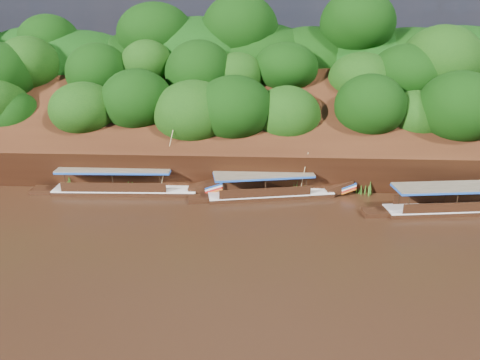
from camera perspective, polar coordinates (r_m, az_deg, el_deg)
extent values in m
plane|color=black|center=(32.30, 6.76, -7.93)|extent=(160.00, 160.00, 0.00)
cube|color=black|center=(45.97, 5.76, 5.50)|extent=(120.00, 16.12, 13.64)
cube|color=black|center=(56.52, 5.20, 4.68)|extent=(120.00, 24.00, 12.00)
ellipsoid|color=#15440B|center=(57.82, -26.32, 12.17)|extent=(20.00, 10.00, 8.00)
ellipsoid|color=#15440B|center=(45.09, -1.86, 5.30)|extent=(18.00, 8.00, 6.40)
ellipsoid|color=#15440B|center=(51.78, 5.64, 13.62)|extent=(24.00, 11.00, 8.40)
cube|color=black|center=(40.83, 24.98, -3.55)|extent=(11.69, 3.42, 0.81)
cube|color=silver|center=(40.69, 25.06, -3.05)|extent=(11.70, 3.48, 0.09)
cube|color=brown|center=(39.72, 24.53, -0.74)|extent=(9.25, 3.40, 0.11)
cube|color=#18459F|center=(39.76, 24.51, -0.88)|extent=(9.25, 3.40, 0.16)
cube|color=black|center=(39.96, 3.79, -2.07)|extent=(10.78, 3.90, 0.80)
cube|color=silver|center=(39.82, 3.80, -1.56)|extent=(10.79, 3.96, 0.09)
cube|color=black|center=(41.30, 11.94, -0.80)|extent=(2.74, 1.91, 1.49)
cube|color=#18459F|center=(41.43, 12.83, -0.41)|extent=(1.57, 1.73, 0.54)
cube|color=red|center=(41.54, 12.80, -0.80)|extent=(1.57, 1.73, 0.54)
cube|color=brown|center=(39.07, 2.90, 0.76)|extent=(8.57, 3.76, 0.11)
cube|color=#18459F|center=(39.11, 2.90, 0.62)|extent=(8.57, 3.76, 0.16)
cylinder|color=tan|center=(39.28, 7.81, 0.89)|extent=(0.55, 0.50, 3.67)
cube|color=black|center=(41.98, -13.73, -1.51)|extent=(12.43, 2.46, 0.84)
cube|color=silver|center=(41.83, -13.77, -0.99)|extent=(12.44, 2.52, 0.09)
cube|color=black|center=(40.52, -4.24, -0.76)|extent=(2.96, 1.64, 1.66)
cube|color=#18459F|center=(40.36, -3.16, -0.39)|extent=(1.57, 1.66, 0.62)
cube|color=red|center=(40.47, -3.15, -0.82)|extent=(1.57, 1.66, 0.62)
cube|color=brown|center=(41.42, -15.02, 1.41)|extent=(9.76, 2.68, 0.11)
cube|color=#18459F|center=(41.45, -15.01, 1.26)|extent=(9.76, 2.68, 0.17)
cylinder|color=tan|center=(39.97, -8.95, 2.40)|extent=(1.32, 0.58, 5.12)
cone|color=#2B5C17|center=(44.08, -20.41, 0.06)|extent=(1.50, 1.50, 1.78)
cone|color=#2B5C17|center=(42.60, -13.19, 0.29)|extent=(1.50, 1.50, 1.97)
cone|color=#2B5C17|center=(40.70, -2.67, -0.34)|extent=(1.50, 1.50, 1.69)
cone|color=#2B5C17|center=(40.63, 7.49, -0.69)|extent=(1.50, 1.50, 1.49)
cone|color=#2B5C17|center=(41.45, 14.89, -0.52)|extent=(1.50, 1.50, 1.86)
cone|color=#2B5C17|center=(42.51, 22.59, -1.02)|extent=(1.50, 1.50, 1.72)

